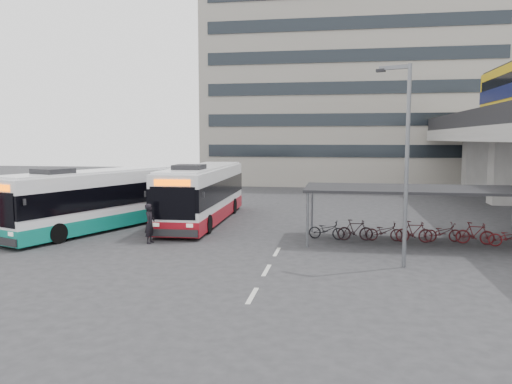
% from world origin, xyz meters
% --- Properties ---
extents(ground, '(120.00, 120.00, 0.00)m').
position_xyz_m(ground, '(0.00, 0.00, 0.00)').
color(ground, '#28282B').
rests_on(ground, ground).
extents(bike_shelter, '(10.00, 4.00, 2.54)m').
position_xyz_m(bike_shelter, '(8.50, 3.00, 1.36)').
color(bike_shelter, '#595B60').
rests_on(bike_shelter, ground).
extents(office_block, '(30.00, 15.00, 25.00)m').
position_xyz_m(office_block, '(6.00, 36.00, 12.50)').
color(office_block, gray).
rests_on(office_block, ground).
extents(road_markings, '(0.15, 7.60, 0.01)m').
position_xyz_m(road_markings, '(2.50, -3.00, 0.01)').
color(road_markings, beige).
rests_on(road_markings, ground).
extents(bus_main, '(2.81, 11.69, 3.44)m').
position_xyz_m(bus_main, '(-2.69, 7.17, 1.60)').
color(bus_main, white).
rests_on(bus_main, ground).
extents(bus_teal, '(6.22, 11.52, 3.36)m').
position_xyz_m(bus_teal, '(-7.40, 3.82, 1.56)').
color(bus_teal, white).
rests_on(bus_teal, ground).
extents(pedestrian, '(0.44, 0.67, 1.82)m').
position_xyz_m(pedestrian, '(-3.45, 0.83, 0.91)').
color(pedestrian, black).
rests_on(pedestrian, ground).
extents(lamp_post, '(1.24, 0.63, 7.43)m').
position_xyz_m(lamp_post, '(7.38, -1.70, 4.24)').
color(lamp_post, '#595B60').
rests_on(lamp_post, ground).
extents(sign_totem_north, '(0.56, 0.21, 2.60)m').
position_xyz_m(sign_totem_north, '(-12.89, 9.06, 1.34)').
color(sign_totem_north, maroon).
rests_on(sign_totem_north, ground).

